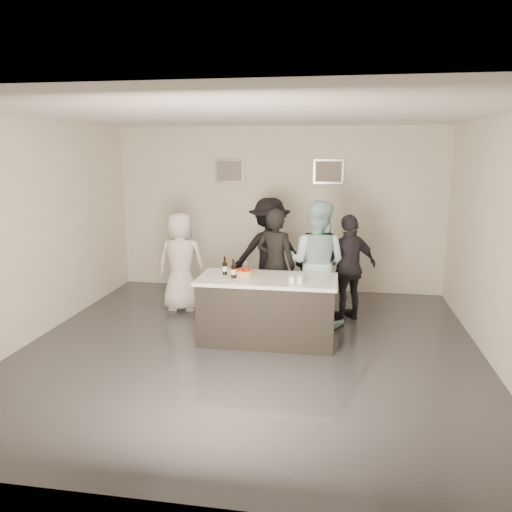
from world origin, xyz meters
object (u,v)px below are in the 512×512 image
object	(u,v)px
bar_counter	(267,310)
cake	(245,274)
beer_bottle_a	(225,265)
person_main_black	(276,265)
beer_bottle_b	(233,268)
person_guest_back	(269,253)
person_guest_right	(349,268)
person_main_blue	(317,263)
person_guest_left	(181,262)

from	to	relation	value
bar_counter	cake	bearing A→B (deg)	178.55
beer_bottle_a	person_main_black	distance (m)	1.04
beer_bottle_b	person_guest_back	bearing A→B (deg)	81.47
cake	beer_bottle_a	size ratio (longest dim) A/B	0.91
cake	person_guest_right	xyz separation A→B (m)	(1.42, 1.10, -0.12)
beer_bottle_b	person_main_blue	size ratio (longest dim) A/B	0.14
beer_bottle_a	person_main_blue	distance (m)	1.45
person_main_black	person_guest_right	distance (m)	1.12
cake	beer_bottle_b	xyz separation A→B (m)	(-0.13, -0.10, 0.09)
beer_bottle_a	person_main_black	xyz separation A→B (m)	(0.60, 0.84, -0.16)
beer_bottle_b	person_guest_right	world-z (taller)	person_guest_right
cake	bar_counter	bearing A→B (deg)	-1.45
cake	beer_bottle_b	size ratio (longest dim) A/B	0.91
bar_counter	person_guest_back	xyz separation A→B (m)	(-0.19, 1.59, 0.46)
beer_bottle_a	cake	bearing A→B (deg)	-11.34
cake	person_main_black	distance (m)	0.95
person_guest_left	person_guest_right	world-z (taller)	person_guest_right
person_main_blue	bar_counter	bearing A→B (deg)	69.87
bar_counter	beer_bottle_b	xyz separation A→B (m)	(-0.45, -0.09, 0.58)
person_main_blue	beer_bottle_b	bearing A→B (deg)	57.30
cake	person_guest_left	xyz separation A→B (m)	(-1.26, 1.15, -0.13)
beer_bottle_b	person_guest_left	bearing A→B (deg)	132.27
beer_bottle_b	beer_bottle_a	bearing A→B (deg)	135.11
cake	person_guest_left	bearing A→B (deg)	137.74
cake	person_main_blue	xyz separation A→B (m)	(0.93, 0.84, -0.01)
beer_bottle_a	person_guest_back	distance (m)	1.58
bar_counter	person_guest_back	size ratio (longest dim) A/B	1.02
bar_counter	beer_bottle_b	distance (m)	0.74
beer_bottle_a	person_main_blue	bearing A→B (deg)	32.88
bar_counter	person_main_black	xyz separation A→B (m)	(-0.00, 0.90, 0.42)
bar_counter	person_guest_right	xyz separation A→B (m)	(1.10, 1.11, 0.37)
bar_counter	cake	xyz separation A→B (m)	(-0.31, 0.01, 0.49)
beer_bottle_a	beer_bottle_b	bearing A→B (deg)	-44.89
person_guest_back	beer_bottle_b	bearing A→B (deg)	66.97
beer_bottle_b	person_main_blue	world-z (taller)	person_main_blue
cake	person_guest_right	world-z (taller)	person_guest_right
person_guest_back	bar_counter	bearing A→B (deg)	82.48
beer_bottle_b	person_guest_left	xyz separation A→B (m)	(-1.13, 1.24, -0.23)
person_guest_left	beer_bottle_b	bearing A→B (deg)	130.51
beer_bottle_b	person_guest_right	distance (m)	1.97
person_main_black	person_guest_right	xyz separation A→B (m)	(1.10, 0.21, -0.05)
beer_bottle_b	person_guest_back	size ratio (longest dim) A/B	0.14
person_guest_left	person_guest_back	size ratio (longest dim) A/B	0.88
person_guest_right	person_guest_left	bearing A→B (deg)	-35.44
cake	beer_bottle_a	distance (m)	0.31
beer_bottle_a	person_main_blue	world-z (taller)	person_main_blue
beer_bottle_b	person_guest_left	size ratio (longest dim) A/B	0.16
bar_counter	person_guest_right	world-z (taller)	person_guest_right
person_main_black	person_guest_right	size ratio (longest dim) A/B	1.06
beer_bottle_b	person_guest_back	xyz separation A→B (m)	(0.25, 1.68, -0.12)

